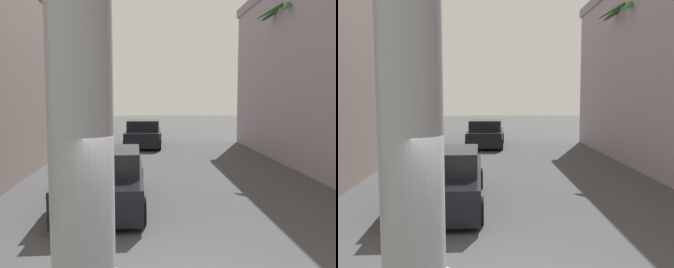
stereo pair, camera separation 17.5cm
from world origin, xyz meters
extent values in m
plane|color=#424244|center=(0.00, 10.00, 0.00)|extent=(84.84, 84.84, 0.00)
cube|color=black|center=(-1.73, 4.95, 5.17)|extent=(0.24, 0.24, 0.70)
sphere|color=yellow|center=(-1.73, 4.82, 5.17)|extent=(0.14, 0.14, 0.14)
sphere|color=green|center=(-1.73, 4.82, 4.95)|extent=(0.14, 0.14, 0.14)
cylinder|color=black|center=(-2.63, 7.04, 0.32)|extent=(0.23, 0.64, 0.64)
cylinder|color=black|center=(-0.72, 7.08, 0.32)|extent=(0.23, 0.64, 0.64)
cylinder|color=black|center=(-2.56, 3.62, 0.32)|extent=(0.23, 0.64, 0.64)
cylinder|color=black|center=(-0.66, 3.65, 0.32)|extent=(0.23, 0.64, 0.64)
cube|color=black|center=(-1.64, 5.35, 0.56)|extent=(2.10, 4.93, 0.80)
cube|color=black|center=(-1.63, 4.98, 1.26)|extent=(1.88, 2.09, 0.60)
cylinder|color=black|center=(-1.38, 18.79, 0.32)|extent=(0.26, 0.65, 0.64)
cylinder|color=black|center=(0.47, 18.69, 0.32)|extent=(0.26, 0.65, 0.64)
cylinder|color=black|center=(-1.55, 15.64, 0.32)|extent=(0.26, 0.65, 0.64)
cylinder|color=black|center=(0.29, 15.54, 0.32)|extent=(0.26, 0.65, 0.64)
cube|color=black|center=(-0.54, 17.16, 0.56)|extent=(2.19, 4.61, 0.80)
cube|color=black|center=(-0.54, 17.16, 1.26)|extent=(1.92, 2.58, 0.60)
cylinder|color=brown|center=(-6.51, 17.36, 3.79)|extent=(0.45, 0.49, 7.58)
ellipsoid|color=#32692D|center=(-5.96, 17.32, 7.39)|extent=(1.14, 0.50, 0.71)
ellipsoid|color=#2E6E2D|center=(-6.11, 17.80, 7.47)|extent=(1.13, 1.06, 0.46)
ellipsoid|color=#2D682D|center=(-6.79, 17.96, 7.39)|extent=(0.75, 1.17, 0.70)
ellipsoid|color=#1F6E2D|center=(-7.12, 17.63, 7.48)|extent=(1.24, 0.79, 0.45)
ellipsoid|color=#2F6F2D|center=(-7.14, 17.23, 7.44)|extent=(1.22, 0.67, 0.56)
ellipsoid|color=#25722D|center=(-6.80, 16.84, 7.40)|extent=(0.76, 1.17, 0.68)
ellipsoid|color=#22662D|center=(-6.23, 16.89, 7.47)|extent=(0.96, 1.19, 0.45)
cylinder|color=brown|center=(6.19, 11.40, 3.50)|extent=(0.46, 0.68, 7.02)
ellipsoid|color=#2D5D2D|center=(6.93, 11.35, 6.78)|extent=(1.71, 0.53, 0.84)
ellipsoid|color=#22722D|center=(6.38, 12.27, 6.78)|extent=(0.98, 1.69, 0.85)
ellipsoid|color=#315E2D|center=(5.47, 12.13, 6.78)|extent=(1.35, 1.52, 0.84)
ellipsoid|color=#28752D|center=(5.16, 11.62, 6.74)|extent=(1.67, 0.67, 0.97)
ellipsoid|color=#2D6B2D|center=(5.47, 10.75, 6.75)|extent=(1.32, 1.51, 0.92)
ellipsoid|color=#206F2D|center=(6.38, 10.61, 6.85)|extent=(1.00, 1.76, 0.63)
camera|label=1|loc=(-0.62, -4.73, 2.93)|focal=40.00mm
camera|label=2|loc=(-0.45, -4.74, 2.93)|focal=40.00mm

